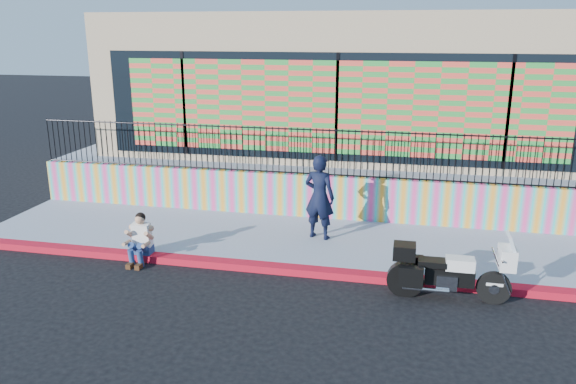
# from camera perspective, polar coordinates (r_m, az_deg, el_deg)

# --- Properties ---
(ground) EXTENTS (90.00, 90.00, 0.00)m
(ground) POSITION_cam_1_polar(r_m,az_deg,el_deg) (11.55, 1.94, -8.39)
(ground) COLOR black
(ground) RESTS_ON ground
(red_curb) EXTENTS (16.00, 0.30, 0.15)m
(red_curb) POSITION_cam_1_polar(r_m,az_deg,el_deg) (11.52, 1.95, -8.05)
(red_curb) COLOR red
(red_curb) RESTS_ON ground
(sidewalk) EXTENTS (16.00, 3.00, 0.15)m
(sidewalk) POSITION_cam_1_polar(r_m,az_deg,el_deg) (13.02, 3.26, -5.13)
(sidewalk) COLOR gray
(sidewalk) RESTS_ON ground
(mural_wall) EXTENTS (16.00, 0.20, 1.10)m
(mural_wall) POSITION_cam_1_polar(r_m,az_deg,el_deg) (14.31, 4.32, -0.51)
(mural_wall) COLOR #F34090
(mural_wall) RESTS_ON sidewalk
(metal_fence) EXTENTS (15.80, 0.04, 1.20)m
(metal_fence) POSITION_cam_1_polar(r_m,az_deg,el_deg) (14.03, 4.42, 3.99)
(metal_fence) COLOR black
(metal_fence) RESTS_ON mural_wall
(elevated_platform) EXTENTS (16.00, 10.00, 1.25)m
(elevated_platform) POSITION_cam_1_polar(r_m,az_deg,el_deg) (19.24, 6.47, 3.54)
(elevated_platform) COLOR gray
(elevated_platform) RESTS_ON ground
(storefront_building) EXTENTS (14.00, 8.06, 4.00)m
(storefront_building) POSITION_cam_1_polar(r_m,az_deg,el_deg) (18.63, 6.65, 11.29)
(storefront_building) COLOR tan
(storefront_building) RESTS_ON elevated_platform
(police_motorcycle) EXTENTS (2.18, 0.72, 1.36)m
(police_motorcycle) POSITION_cam_1_polar(r_m,az_deg,el_deg) (10.74, 15.90, -7.68)
(police_motorcycle) COLOR black
(police_motorcycle) RESTS_ON ground
(police_officer) EXTENTS (0.81, 0.64, 1.96)m
(police_officer) POSITION_cam_1_polar(r_m,az_deg,el_deg) (12.79, 3.22, -0.50)
(police_officer) COLOR black
(police_officer) RESTS_ON sidewalk
(seated_man) EXTENTS (0.54, 0.71, 1.06)m
(seated_man) POSITION_cam_1_polar(r_m,az_deg,el_deg) (12.32, -14.88, -5.06)
(seated_man) COLOR navy
(seated_man) RESTS_ON ground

